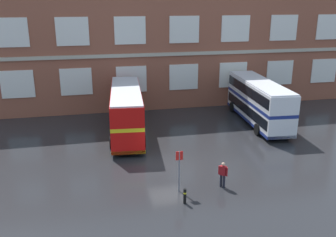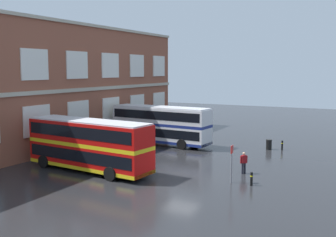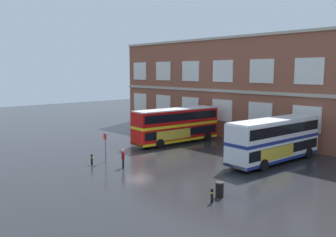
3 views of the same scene
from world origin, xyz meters
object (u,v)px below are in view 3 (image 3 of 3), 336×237
at_px(safety_bollard_east, 212,195).
at_px(double_decker_near, 176,125).
at_px(double_decker_middle, 274,139).
at_px(waiting_passenger, 123,158).
at_px(bus_stand_flag, 105,145).
at_px(station_litter_bin, 220,189).
at_px(safety_bollard_west, 92,159).

bearing_deg(safety_bollard_east, double_decker_near, 142.90).
relative_size(double_decker_middle, waiting_passenger, 6.56).
bearing_deg(bus_stand_flag, station_litter_bin, 2.36).
xyz_separation_m(safety_bollard_west, safety_bollard_east, (13.56, 0.78, 0.00)).
bearing_deg(double_decker_middle, station_litter_bin, -77.17).
distance_m(double_decker_middle, waiting_passenger, 14.01).
relative_size(double_decker_near, double_decker_middle, 1.00).
height_order(double_decker_near, double_decker_middle, same).
bearing_deg(bus_stand_flag, double_decker_near, 100.27).
bearing_deg(double_decker_middle, safety_bollard_east, -76.74).
distance_m(double_decker_near, waiting_passenger, 12.17).
distance_m(double_decker_middle, bus_stand_flag, 15.72).
bearing_deg(safety_bollard_east, waiting_passenger, 176.47).
bearing_deg(station_litter_bin, waiting_passenger, -176.84).
height_order(double_decker_near, station_litter_bin, double_decker_near).
distance_m(double_decker_middle, safety_bollard_east, 12.67).
bearing_deg(double_decker_near, safety_bollard_east, -37.10).
height_order(waiting_passenger, safety_bollard_east, waiting_passenger).
xyz_separation_m(double_decker_middle, station_litter_bin, (2.50, -10.99, -1.63)).
height_order(waiting_passenger, station_litter_bin, waiting_passenger).
xyz_separation_m(double_decker_near, bus_stand_flag, (2.01, -11.07, -0.51)).
distance_m(station_litter_bin, safety_bollard_east, 1.29).
xyz_separation_m(double_decker_near, double_decker_middle, (12.67, 0.46, 0.00)).
distance_m(double_decker_near, double_decker_middle, 12.68).
xyz_separation_m(double_decker_middle, safety_bollard_west, (-10.68, -13.00, -1.66)).
bearing_deg(safety_bollard_west, double_decker_near, 99.02).
distance_m(bus_stand_flag, safety_bollard_east, 13.61).
bearing_deg(double_decker_near, station_litter_bin, -34.76).
height_order(waiting_passenger, safety_bollard_west, waiting_passenger).
height_order(double_decker_middle, safety_bollard_west, double_decker_middle).
xyz_separation_m(double_decker_near, safety_bollard_east, (15.55, -11.76, -1.66)).
bearing_deg(station_litter_bin, safety_bollard_west, -171.34).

